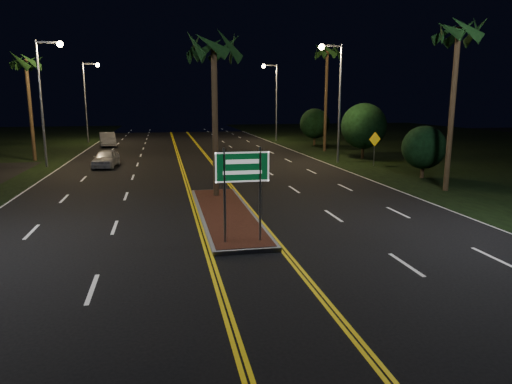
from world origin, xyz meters
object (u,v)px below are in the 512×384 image
object	(u,v)px
streetlight_left_mid	(46,89)
streetlight_right_far	(273,93)
shrub_far	(315,124)
car_far	(108,138)
shrub_mid	(364,126)
highway_sign	(242,176)
palm_right_near	(459,33)
streetlight_right_mid	(335,89)
streetlight_left_far	(88,93)
car_near	(106,157)
palm_right_far	(327,53)
palm_median	(214,48)
median_island	(226,214)
warning_sign	(375,144)
shrub_near	(424,147)
palm_left_far	(26,62)

from	to	relation	value
streetlight_left_mid	streetlight_right_far	bearing A→B (deg)	40.30
streetlight_left_mid	shrub_far	world-z (taller)	streetlight_left_mid
car_far	shrub_far	bearing A→B (deg)	-16.73
shrub_mid	car_far	bearing A→B (deg)	145.84
highway_sign	shrub_far	xyz separation A→B (m)	(13.80, 33.20, -0.07)
palm_right_near	shrub_far	xyz separation A→B (m)	(1.30, 26.00, -5.88)
streetlight_right_mid	streetlight_left_far	bearing A→B (deg)	133.97
highway_sign	streetlight_left_far	xyz separation A→B (m)	(-10.61, 41.20, 3.25)
shrub_far	car_near	xyz separation A→B (m)	(-20.47, -12.94, -1.58)
shrub_far	car_far	size ratio (longest dim) A/B	0.77
streetlight_left_mid	palm_right_far	world-z (taller)	palm_right_far
streetlight_left_far	palm_right_far	size ratio (longest dim) A/B	0.87
palm_right_far	shrub_mid	xyz separation A→B (m)	(1.20, -6.00, -6.42)
streetlight_right_mid	palm_median	bearing A→B (deg)	-132.70
palm_median	palm_right_near	xyz separation A→B (m)	(12.50, -0.50, 0.94)
highway_sign	streetlight_right_mid	size ratio (longest dim) A/B	0.36
streetlight_left_mid	car_far	world-z (taller)	streetlight_left_mid
streetlight_left_mid	shrub_far	xyz separation A→B (m)	(24.41, 12.00, -3.32)
median_island	palm_median	size ratio (longest dim) A/B	1.23
shrub_mid	warning_sign	size ratio (longest dim) A/B	1.83
palm_right_near	shrub_near	size ratio (longest dim) A/B	2.82
streetlight_left_mid	highway_sign	bearing A→B (deg)	-63.41
palm_median	car_far	size ratio (longest dim) A/B	1.61
streetlight_left_far	palm_right_near	distance (m)	41.19
warning_sign	streetlight_right_mid	bearing A→B (deg)	123.26
palm_right_far	streetlight_right_far	bearing A→B (deg)	100.33
palm_left_far	shrub_near	world-z (taller)	palm_left_far
warning_sign	median_island	bearing A→B (deg)	-149.31
palm_right_far	shrub_mid	world-z (taller)	palm_right_far
median_island	palm_right_near	bearing A→B (deg)	13.50
palm_left_far	shrub_mid	bearing A→B (deg)	-8.49
highway_sign	median_island	bearing A→B (deg)	90.00
streetlight_left_mid	median_island	bearing A→B (deg)	-58.02
median_island	shrub_near	xyz separation A→B (m)	(13.50, 7.00, 1.86)
median_island	streetlight_right_far	size ratio (longest dim) A/B	1.14
shrub_near	streetlight_left_mid	bearing A→B (deg)	157.48
median_island	warning_sign	xyz separation A→B (m)	(13.00, 12.78, 1.56)
streetlight_right_far	car_near	xyz separation A→B (m)	(-17.29, -18.94, -4.90)
palm_median	streetlight_right_mid	bearing A→B (deg)	47.30
palm_right_near	median_island	bearing A→B (deg)	-166.50
shrub_near	shrub_far	bearing A→B (deg)	89.22
streetlight_right_mid	car_near	distance (m)	18.00
streetlight_left_mid	car_near	distance (m)	6.35
car_far	shrub_mid	bearing A→B (deg)	-42.85
streetlight_right_far	palm_right_near	world-z (taller)	palm_right_near
palm_left_far	car_near	size ratio (longest dim) A/B	1.93
shrub_near	car_near	size ratio (longest dim) A/B	0.72
streetlight_right_far	palm_right_far	world-z (taller)	palm_right_far
palm_left_far	palm_right_far	world-z (taller)	palm_right_far
streetlight_left_mid	shrub_far	size ratio (longest dim) A/B	2.27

